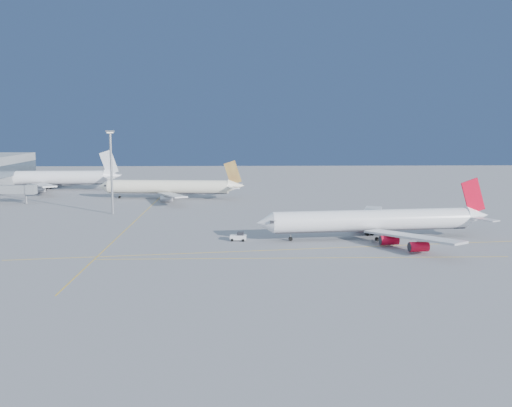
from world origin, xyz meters
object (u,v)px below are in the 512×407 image
airliner_third (47,178)px  airliner_etihad (171,187)px  airliner_virgin (376,221)px  pushback_tug (239,237)px  light_mast (111,165)px

airliner_third → airliner_etihad: bearing=-30.1°
airliner_virgin → airliner_third: size_ratio=0.94×
airliner_etihad → airliner_third: bearing=156.8°
pushback_tug → light_mast: 60.81m
pushback_tug → airliner_third: bearing=134.3°
airliner_etihad → airliner_third: airliner_third is taller
airliner_etihad → light_mast: 41.06m
airliner_third → airliner_virgin: bearing=-44.6°
airliner_etihad → light_mast: light_mast is taller
airliner_virgin → airliner_third: bearing=131.0°
airliner_virgin → airliner_third: airliner_third is taller
airliner_third → light_mast: (43.20, -67.17, 10.44)m
airliner_etihad → pushback_tug: size_ratio=13.83×
light_mast → airliner_etihad: bearing=68.7°
airliner_third → pushback_tug: airliner_third is taller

